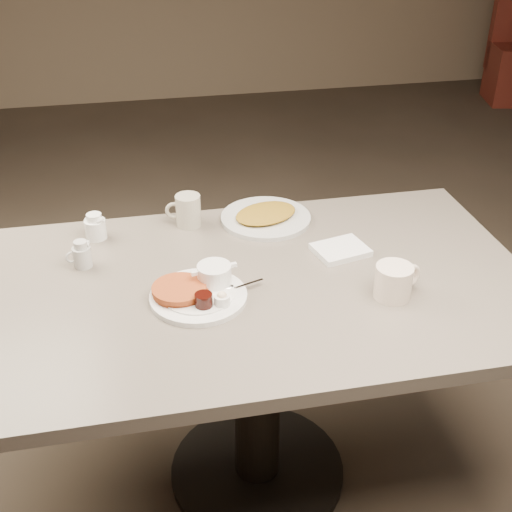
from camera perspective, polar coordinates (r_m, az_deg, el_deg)
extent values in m
cube|color=#4C3F33|center=(2.30, 0.10, -18.25)|extent=(7.00, 8.00, 0.02)
cube|color=slate|center=(1.81, 0.13, -2.77)|extent=(1.50, 0.90, 0.04)
cylinder|color=black|center=(2.03, 0.11, -11.13)|extent=(0.14, 0.14, 0.69)
cylinder|color=black|center=(2.28, 0.10, -17.84)|extent=(0.56, 0.56, 0.03)
cylinder|color=white|center=(1.73, -4.96, -3.48)|extent=(0.30, 0.30, 0.01)
cylinder|color=white|center=(1.73, -4.97, -3.23)|extent=(0.22, 0.22, 0.00)
cylinder|color=#AB481C|center=(1.73, -6.49, -3.01)|extent=(0.17, 0.17, 0.01)
cylinder|color=#AB481C|center=(1.72, -6.62, -2.79)|extent=(0.17, 0.17, 0.01)
cylinder|color=white|center=(1.75, -3.59, -1.60)|extent=(0.11, 0.11, 0.05)
cube|color=white|center=(1.73, -5.25, -1.47)|extent=(0.02, 0.01, 0.01)
cube|color=white|center=(1.76, -1.99, -0.77)|extent=(0.02, 0.01, 0.01)
ellipsoid|color=white|center=(1.74, -3.99, -1.26)|extent=(0.05, 0.05, 0.03)
ellipsoid|color=white|center=(1.74, -3.15, -1.26)|extent=(0.04, 0.04, 0.02)
cylinder|color=black|center=(1.67, -4.51, -3.83)|extent=(0.05, 0.05, 0.04)
cylinder|color=white|center=(1.68, -2.93, -3.80)|extent=(0.05, 0.05, 0.03)
ellipsoid|color=#FFE2BB|center=(1.67, -2.94, -3.41)|extent=(0.03, 0.03, 0.02)
cube|color=white|center=(1.75, -0.80, -2.46)|extent=(0.10, 0.04, 0.00)
ellipsoid|color=white|center=(1.74, -2.41, -2.66)|extent=(0.03, 0.03, 0.01)
cylinder|color=white|center=(1.75, 11.69, -2.17)|extent=(0.12, 0.12, 0.09)
cylinder|color=#2C2420|center=(1.73, 11.83, -1.07)|extent=(0.10, 0.10, 0.01)
torus|color=white|center=(1.78, 13.02, -1.69)|extent=(0.07, 0.04, 0.07)
cube|color=white|center=(1.94, 7.26, 0.52)|extent=(0.17, 0.15, 0.02)
cylinder|color=#B9B29F|center=(2.06, -5.83, 3.90)|extent=(0.09, 0.09, 0.10)
torus|color=#B9B29F|center=(2.07, -7.02, 3.89)|extent=(0.06, 0.02, 0.06)
cylinder|color=silver|center=(1.91, -14.67, -0.09)|extent=(0.06, 0.06, 0.06)
cylinder|color=silver|center=(1.89, -14.83, 0.95)|extent=(0.04, 0.04, 0.02)
cone|color=silver|center=(1.89, -14.21, 0.96)|extent=(0.02, 0.02, 0.02)
torus|color=silver|center=(1.91, -15.50, -0.11)|extent=(0.04, 0.01, 0.04)
cylinder|color=white|center=(2.04, -13.58, 2.26)|extent=(0.08, 0.08, 0.06)
cylinder|color=white|center=(2.03, -13.72, 3.25)|extent=(0.06, 0.06, 0.02)
cone|color=white|center=(2.01, -13.31, 2.92)|extent=(0.03, 0.03, 0.02)
torus|color=white|center=(2.07, -14.14, 2.68)|extent=(0.03, 0.04, 0.05)
cylinder|color=beige|center=(2.10, 0.84, 3.27)|extent=(0.37, 0.37, 0.01)
ellipsoid|color=olive|center=(2.09, 0.84, 3.69)|extent=(0.25, 0.22, 0.02)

